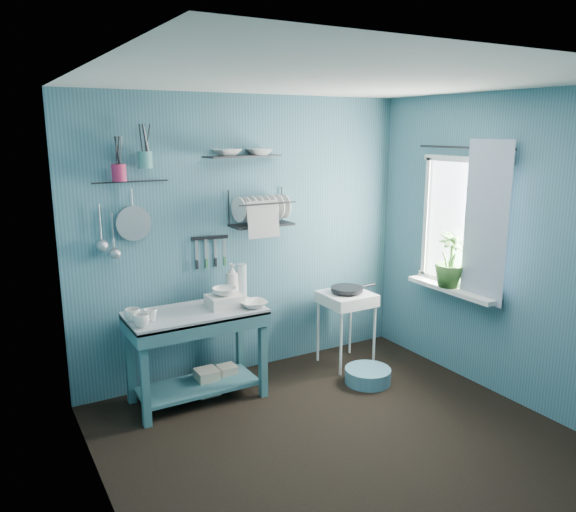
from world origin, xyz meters
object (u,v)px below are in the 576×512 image
work_counter (197,356)px  storage_tin_large (207,382)px  mug_mid (151,315)px  mug_left (141,321)px  wash_tub (225,301)px  hotplate_stand (346,329)px  potted_plant (451,260)px  frying_pan (347,289)px  water_bottle (242,279)px  colander (134,223)px  utensil_cup_teal (145,160)px  storage_tin_small (227,376)px  floor_basin (368,376)px  utensil_cup_magenta (119,173)px  soap_bottle (232,280)px  dish_rack (262,208)px  mug_right (133,315)px

work_counter → storage_tin_large: work_counter is taller
mug_mid → mug_left: bearing=-135.0°
mug_left → wash_tub: (0.73, 0.14, 0.00)m
hotplate_stand → potted_plant: potted_plant is taller
work_counter → mug_mid: bearing=-175.4°
frying_pan → potted_plant: potted_plant is taller
work_counter → water_bottle: (0.52, 0.22, 0.53)m
colander → potted_plant: size_ratio=0.57×
mug_mid → wash_tub: (0.63, 0.04, 0.00)m
utensil_cup_teal → mug_left: bearing=-116.4°
storage_tin_large → storage_tin_small: 0.20m
water_bottle → wash_tub: bearing=-138.4°
floor_basin → utensil_cup_magenta: bearing=158.3°
wash_tub → floor_basin: (1.17, -0.44, -0.76)m
soap_bottle → utensil_cup_magenta: size_ratio=2.30×
mug_mid → floor_basin: mug_mid is taller
mug_left → dish_rack: 1.46m
mug_left → storage_tin_large: size_ratio=0.56×
work_counter → colander: size_ratio=3.90×
mug_mid → frying_pan: size_ratio=0.33×
potted_plant → floor_basin: size_ratio=1.20×
water_bottle → floor_basin: (0.90, -0.68, -0.85)m
mug_left → mug_right: size_ratio=1.00×
work_counter → wash_tub: wash_tub is taller
work_counter → mug_right: size_ratio=8.87×
colander → potted_plant: 2.73m
wash_tub → colander: colander is taller
hotplate_stand → colander: 2.20m
wash_tub → water_bottle: water_bottle is taller
mug_left → frying_pan: 1.98m
soap_bottle → hotplate_stand: 1.23m
water_bottle → utensil_cup_magenta: (-0.98, 0.07, 0.96)m
floor_basin → storage_tin_large: bearing=159.0°
wash_tub → utensil_cup_teal: 1.29m
mug_mid → dish_rack: dish_rack is taller
utensil_cup_magenta → floor_basin: 2.72m
wash_tub → storage_tin_large: 0.73m
water_bottle → frying_pan: bearing=-13.5°
dish_rack → storage_tin_small: 1.50m
soap_bottle → storage_tin_large: (-0.32, -0.15, -0.81)m
colander → storage_tin_small: bearing=-20.0°
storage_tin_large → utensil_cup_teal: bearing=145.6°
wash_tub → storage_tin_small: (0.05, 0.10, -0.72)m
mug_right → dish_rack: (1.24, 0.24, 0.71)m
wash_tub → water_bottle: size_ratio=1.00×
utensil_cup_magenta → potted_plant: bearing=-19.7°
soap_bottle → storage_tin_small: (-0.12, -0.12, -0.82)m
mug_left → mug_right: 0.16m
dish_rack → colander: size_ratio=1.96×
storage_tin_large → hotplate_stand: bearing=-2.6°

